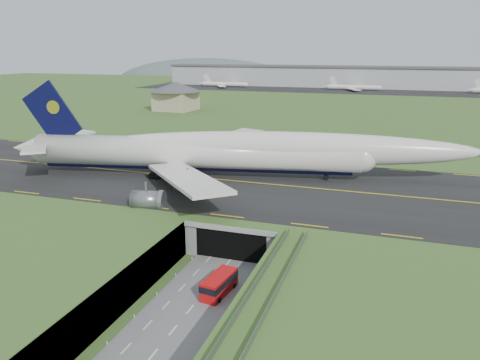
% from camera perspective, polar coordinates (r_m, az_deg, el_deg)
% --- Properties ---
extents(ground, '(900.00, 900.00, 0.00)m').
position_cam_1_polar(ground, '(70.80, -3.37, -12.44)').
color(ground, '#476327').
rests_on(ground, ground).
extents(airfield_deck, '(800.00, 800.00, 6.00)m').
position_cam_1_polar(airfield_deck, '(69.43, -3.41, -10.25)').
color(airfield_deck, gray).
rests_on(airfield_deck, ground).
extents(trench_road, '(12.00, 75.00, 0.20)m').
position_cam_1_polar(trench_road, '(64.76, -5.93, -15.28)').
color(trench_road, slate).
rests_on(trench_road, ground).
extents(taxiway, '(800.00, 44.00, 0.18)m').
position_cam_1_polar(taxiway, '(97.72, 3.76, -0.55)').
color(taxiway, black).
rests_on(taxiway, airfield_deck).
extents(tunnel_portal, '(17.00, 22.30, 6.00)m').
position_cam_1_polar(tunnel_portal, '(83.74, 0.85, -5.32)').
color(tunnel_portal, gray).
rests_on(tunnel_portal, ground).
extents(guideway, '(3.00, 53.00, 7.05)m').
position_cam_1_polar(guideway, '(49.41, 0.36, -18.84)').
color(guideway, '#A8A8A3').
rests_on(guideway, ground).
extents(jumbo_jet, '(102.12, 63.48, 21.42)m').
position_cam_1_polar(jumbo_jet, '(101.72, -1.47, 3.43)').
color(jumbo_jet, silver).
rests_on(jumbo_jet, ground).
extents(shuttle_tram, '(3.44, 7.14, 2.82)m').
position_cam_1_polar(shuttle_tram, '(67.13, -2.56, -12.59)').
color(shuttle_tram, red).
rests_on(shuttle_tram, ground).
extents(service_building, '(25.61, 25.61, 13.05)m').
position_cam_1_polar(service_building, '(219.73, -7.84, 10.40)').
color(service_building, tan).
rests_on(service_building, ground).
extents(cargo_terminal, '(320.00, 67.00, 15.60)m').
position_cam_1_polar(cargo_terminal, '(358.54, 15.04, 12.04)').
color(cargo_terminal, '#B2B2B2').
rests_on(cargo_terminal, ground).
extents(distant_hills, '(700.00, 91.00, 60.00)m').
position_cam_1_polar(distant_hills, '(490.93, 23.60, 10.02)').
color(distant_hills, '#4E5E5C').
rests_on(distant_hills, ground).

